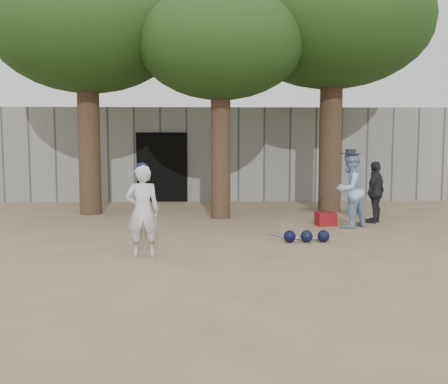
{
  "coord_description": "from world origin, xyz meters",
  "views": [
    {
      "loc": [
        0.36,
        -8.09,
        1.81
      ],
      "look_at": [
        0.6,
        1.0,
        0.95
      ],
      "focal_mm": 40.0,
      "sensor_mm": 36.0,
      "label": 1
    }
  ],
  "objects_px": {
    "spectator_dark": "(375,192)",
    "red_bag": "(326,219)",
    "boy_player": "(143,211)",
    "spectator_blue": "(350,190)"
  },
  "relations": [
    {
      "from": "boy_player",
      "to": "spectator_blue",
      "type": "relative_size",
      "value": 0.9
    },
    {
      "from": "spectator_dark",
      "to": "red_bag",
      "type": "height_order",
      "value": "spectator_dark"
    },
    {
      "from": "boy_player",
      "to": "spectator_blue",
      "type": "xyz_separation_m",
      "value": [
        4.15,
        2.79,
        0.08
      ]
    },
    {
      "from": "spectator_dark",
      "to": "red_bag",
      "type": "bearing_deg",
      "value": -32.34
    },
    {
      "from": "boy_player",
      "to": "red_bag",
      "type": "distance_m",
      "value": 4.8
    },
    {
      "from": "boy_player",
      "to": "red_bag",
      "type": "bearing_deg",
      "value": -147.37
    },
    {
      "from": "spectator_blue",
      "to": "boy_player",
      "type": "bearing_deg",
      "value": -1.76
    },
    {
      "from": "boy_player",
      "to": "red_bag",
      "type": "xyz_separation_m",
      "value": [
        3.69,
        3.02,
        -0.6
      ]
    },
    {
      "from": "spectator_dark",
      "to": "boy_player",
      "type": "bearing_deg",
      "value": -15.53
    },
    {
      "from": "boy_player",
      "to": "red_bag",
      "type": "relative_size",
      "value": 3.55
    }
  ]
}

